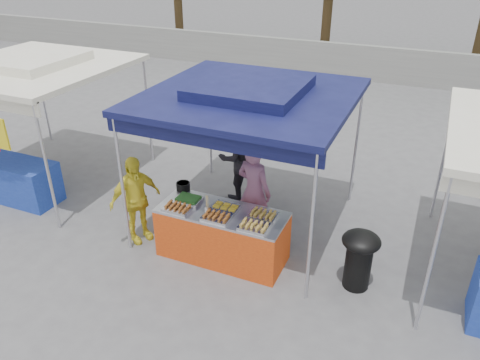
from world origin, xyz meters
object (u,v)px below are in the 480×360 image
at_px(wok_burner, 359,255).
at_px(vendor_woman, 254,192).
at_px(cooking_pot, 183,186).
at_px(customer_person, 135,200).
at_px(helper_man, 240,158).
at_px(vendor_table, 222,234).

height_order(wok_burner, vendor_woman, vendor_woman).
distance_m(cooking_pot, customer_person, 0.80).
distance_m(cooking_pot, helper_man, 1.56).
distance_m(cooking_pot, wok_burner, 3.00).
bearing_deg(helper_man, customer_person, 24.73).
height_order(vendor_table, customer_person, customer_person).
bearing_deg(cooking_pot, vendor_table, -22.14).
bearing_deg(customer_person, vendor_table, -58.13).
bearing_deg(wok_burner, cooking_pot, 158.44).
xyz_separation_m(wok_burner, helper_man, (-2.62, 1.73, 0.29)).
height_order(helper_man, customer_person, helper_man).
xyz_separation_m(vendor_table, customer_person, (-1.51, -0.12, 0.34)).
bearing_deg(customer_person, wok_burner, -58.45).
height_order(vendor_woman, customer_person, vendor_woman).
relative_size(vendor_table, customer_person, 1.31).
height_order(vendor_table, cooking_pot, cooking_pot).
xyz_separation_m(wok_burner, vendor_woman, (-1.86, 0.60, 0.32)).
relative_size(cooking_pot, customer_person, 0.15).
bearing_deg(cooking_pot, wok_burner, -4.06).
bearing_deg(vendor_woman, wok_burner, 177.10).
relative_size(cooking_pot, vendor_woman, 0.13).
relative_size(wok_burner, customer_person, 0.61).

